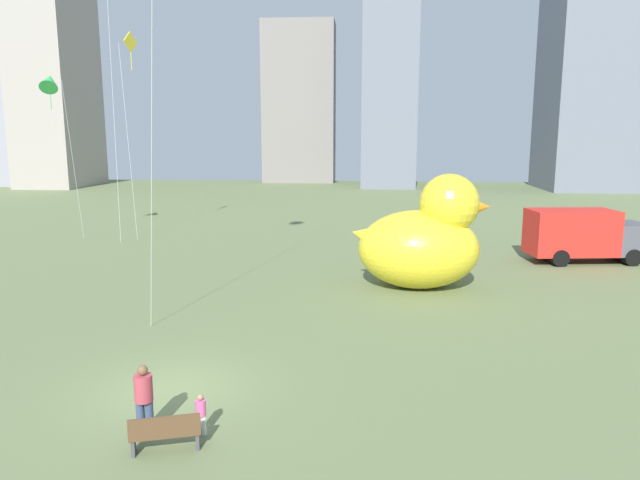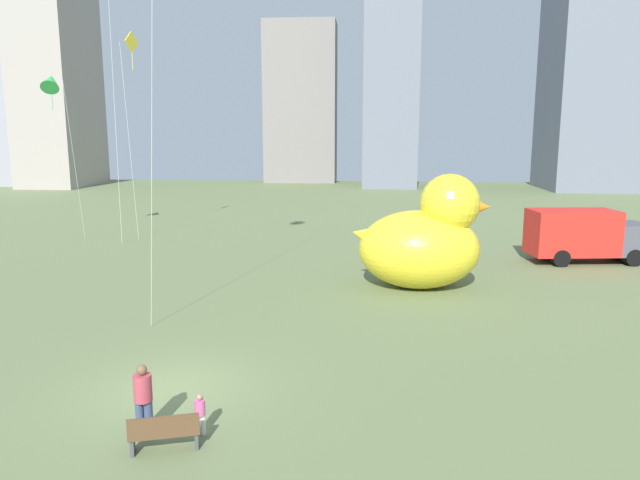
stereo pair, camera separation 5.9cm
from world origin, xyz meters
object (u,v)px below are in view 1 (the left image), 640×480
at_px(park_bench, 165,432).
at_px(person_child, 201,413).
at_px(person_adult, 144,397).
at_px(kite_yellow, 130,52).
at_px(box_truck, 583,236).
at_px(kite_green, 49,82).
at_px(giant_inflatable_duck, 424,240).

distance_m(park_bench, person_child, 1.01).
height_order(person_adult, kite_yellow, kite_yellow).
height_order(box_truck, kite_green, kite_green).
relative_size(person_adult, kite_green, 0.16).
xyz_separation_m(giant_inflatable_duck, kite_green, (-22.12, 9.90, 7.79)).
height_order(giant_inflatable_duck, kite_yellow, kite_yellow).
distance_m(park_bench, kite_yellow, 30.47).
relative_size(giant_inflatable_duck, box_truck, 0.97).
height_order(person_adult, kite_green, kite_green).
bearing_deg(person_child, park_bench, -125.34).
bearing_deg(person_child, box_truck, 52.07).
xyz_separation_m(person_adult, kite_green, (-14.43, 23.87, 9.04)).
bearing_deg(person_child, giant_inflatable_duck, 65.26).
distance_m(giant_inflatable_duck, kite_green, 25.46).
bearing_deg(park_bench, person_adult, 135.21).
bearing_deg(person_child, kite_green, 123.51).
xyz_separation_m(person_adult, box_truck, (16.83, 20.03, 0.50)).
distance_m(person_adult, giant_inflatable_duck, 15.99).
distance_m(kite_green, kite_yellow, 5.22).
distance_m(park_bench, giant_inflatable_duck, 16.34).
height_order(park_bench, giant_inflatable_duck, giant_inflatable_duck).
relative_size(park_bench, kite_green, 0.15).
bearing_deg(box_truck, kite_green, 173.00).
bearing_deg(park_bench, box_truck, 52.17).
bearing_deg(giant_inflatable_duck, box_truck, 33.57).
xyz_separation_m(person_child, giant_inflatable_duck, (6.39, 13.86, 1.64)).
height_order(kite_green, kite_yellow, kite_yellow).
height_order(park_bench, kite_yellow, kite_yellow).
bearing_deg(kite_green, person_child, -56.49).
relative_size(person_child, box_truck, 0.16).
relative_size(park_bench, kite_yellow, 0.12).
height_order(park_bench, person_adult, person_adult).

